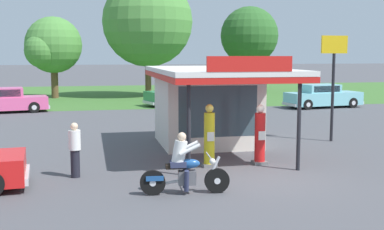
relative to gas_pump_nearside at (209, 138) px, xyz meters
The scene contains 14 objects.
ground_plane 2.12m from the gas_pump_nearside, 51.17° to the right, with size 300.00×300.00×0.00m, color #4C4C51.
grass_verge_strip 28.55m from the gas_pump_nearside, 87.59° to the left, with size 120.00×24.00×0.01m, color #3D6B2D.
service_station_kiosk 3.67m from the gas_pump_nearside, 76.55° to the left, with size 4.29×7.33×3.45m.
gas_pump_nearside is the anchor object (origin of this frame).
gas_pump_offside 1.66m from the gas_pump_nearside, ahead, with size 0.44×0.44×1.92m.
motorcycle_with_rider 3.16m from the gas_pump_nearside, 115.63° to the right, with size 2.27×0.70×1.58m.
parked_car_back_row_centre 18.58m from the gas_pump_nearside, 81.70° to the left, with size 5.81×3.37×1.52m.
parked_car_back_row_centre_left 18.91m from the gas_pump_nearside, 53.01° to the left, with size 5.38×2.41×1.53m.
parked_car_back_row_left 18.61m from the gas_pump_nearside, 118.09° to the left, with size 5.60×2.64×1.49m.
bystander_leaning_by_kiosk 4.11m from the gas_pump_nearside, behind, with size 0.34×0.34×1.58m.
tree_oak_distant_spare 26.25m from the gas_pump_nearside, 87.20° to the left, with size 7.28×7.28×9.74m.
tree_oak_centre 26.75m from the gas_pump_nearside, 104.10° to the left, with size 4.45×4.56×6.43m.
tree_oak_far_right 31.45m from the gas_pump_nearside, 69.48° to the left, with size 5.33×5.33×7.86m.
roadside_pole_sign 7.13m from the gas_pump_nearside, 29.94° to the left, with size 1.10×0.12×4.23m.
Camera 1 is at (-4.82, -13.22, 3.52)m, focal length 46.13 mm.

